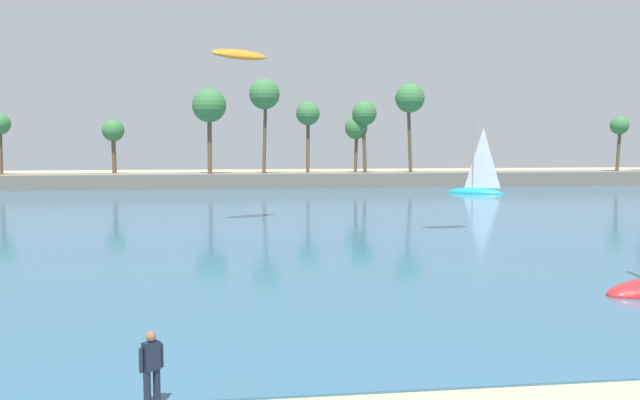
# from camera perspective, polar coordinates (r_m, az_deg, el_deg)

# --- Properties ---
(sea) EXTENTS (220.00, 105.31, 0.06)m
(sea) POSITION_cam_1_polar(r_m,az_deg,el_deg) (66.32, -5.33, 0.35)
(sea) COLOR #33607F
(sea) RESTS_ON ground
(palm_headland) EXTENTS (115.47, 6.04, 13.09)m
(palm_headland) POSITION_cam_1_polar(r_m,az_deg,el_deg) (78.74, -4.82, 3.10)
(palm_headland) COLOR slate
(palm_headland) RESTS_ON ground
(person_at_waterline) EXTENTS (0.45, 0.37, 1.67)m
(person_at_waterline) POSITION_cam_1_polar(r_m,az_deg,el_deg) (14.04, -14.67, -14.17)
(person_at_waterline) COLOR #141E33
(person_at_waterline) RESTS_ON ground
(sailboat_mid_bay) EXTENTS (6.04, 4.89, 8.78)m
(sailboat_mid_bay) POSITION_cam_1_polar(r_m,az_deg,el_deg) (71.03, 13.68, 1.21)
(sailboat_mid_bay) COLOR teal
(sailboat_mid_bay) RESTS_ON sea
(kite_aloft_high_over_bay) EXTENTS (4.26, 3.29, 1.03)m
(kite_aloft_high_over_bay) POSITION_cam_1_polar(r_m,az_deg,el_deg) (43.26, -7.15, 12.64)
(kite_aloft_high_over_bay) COLOR orange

